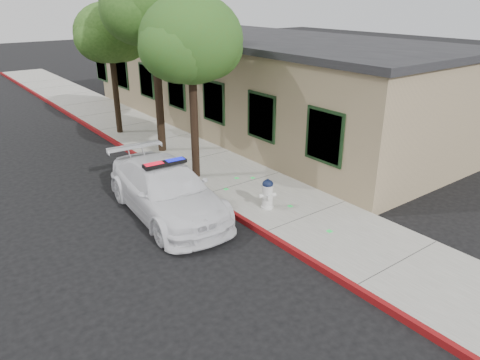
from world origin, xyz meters
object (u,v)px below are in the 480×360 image
clapboard_building (251,81)px  police_car (167,190)px  street_tree_near (192,43)px  fire_hydrant (268,194)px  street_tree_mid (153,7)px  street_tree_far (111,36)px

clapboard_building → police_car: (-8.03, -6.24, -1.37)m
clapboard_building → police_car: clapboard_building is taller
police_car → street_tree_near: size_ratio=0.90×
clapboard_building → street_tree_near: (-5.98, -4.55, 2.41)m
police_car → fire_hydrant: (2.36, -1.69, -0.15)m
clapboard_building → fire_hydrant: size_ratio=23.27×
clapboard_building → street_tree_mid: bearing=-167.0°
clapboard_building → police_car: 10.26m
clapboard_building → fire_hydrant: (-5.66, -7.93, -1.53)m
police_car → street_tree_mid: 7.29m
fire_hydrant → street_tree_near: 5.20m
police_car → street_tree_far: street_tree_far is taller
street_tree_mid → fire_hydrant: bearing=-90.9°
street_tree_mid → street_tree_far: bearing=95.5°
street_tree_mid → clapboard_building: bearing=13.0°
fire_hydrant → police_car: bearing=165.8°
clapboard_building → street_tree_near: street_tree_near is taller
police_car → street_tree_near: bearing=44.0°
police_car → street_tree_far: bearing=80.0°
clapboard_building → street_tree_mid: 6.63m
police_car → street_tree_mid: street_tree_mid is taller
clapboard_building → police_car: size_ratio=3.93×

